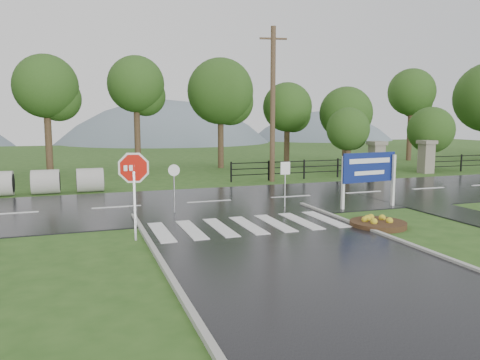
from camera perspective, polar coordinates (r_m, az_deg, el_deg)
name	(u,v)px	position (r m, az deg, el deg)	size (l,w,h in m)	color
ground	(319,271)	(11.80, 9.59, -10.88)	(120.00, 120.00, 0.00)	#2B501A
main_road	(209,202)	(20.85, -3.77, -2.74)	(90.00, 8.00, 0.04)	black
walkway	(464,216)	(19.97, 25.69, -3.93)	(2.20, 11.00, 0.04)	black
crosswalk	(248,225)	(16.17, 1.00, -5.51)	(6.50, 2.80, 0.02)	silver
pillar_west	(376,158)	(31.81, 16.30, 2.64)	(1.00, 1.00, 2.24)	gray
pillar_east	(426,156)	(34.29, 21.76, 2.74)	(1.00, 1.00, 2.24)	gray
fence_west	(304,167)	(29.12, 7.83, 1.56)	(9.58, 0.08, 1.20)	black
hills	(140,239)	(77.73, -12.14, -7.00)	(102.00, 48.00, 48.00)	slate
treeline	(171,170)	(34.59, -8.39, 1.27)	(83.20, 5.20, 10.00)	#204214
stop_sign	(134,176)	(14.40, -12.82, 0.48)	(1.25, 0.29, 2.87)	#939399
estate_billboard	(369,170)	(19.93, 15.47, 1.16)	(2.64, 0.36, 2.32)	silver
flower_bed	(378,223)	(16.81, 16.48, -5.03)	(1.91, 1.91, 0.38)	#332111
reg_sign_small	(285,175)	(19.46, 5.53, 0.62)	(0.43, 0.05, 1.92)	#939399
reg_sign_round	(174,182)	(18.34, -8.04, -0.23)	(0.45, 0.10, 1.94)	#939399
utility_pole_east	(273,104)	(27.52, 4.01, 9.21)	(1.58, 0.39, 8.92)	#473523
entrance_tree_left	(348,130)	(32.26, 13.04, 6.01)	(2.87, 2.87, 4.44)	#3D2B1C
entrance_tree_right	(431,130)	(36.38, 22.24, 5.64)	(3.30, 3.30, 4.54)	#3D2B1C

